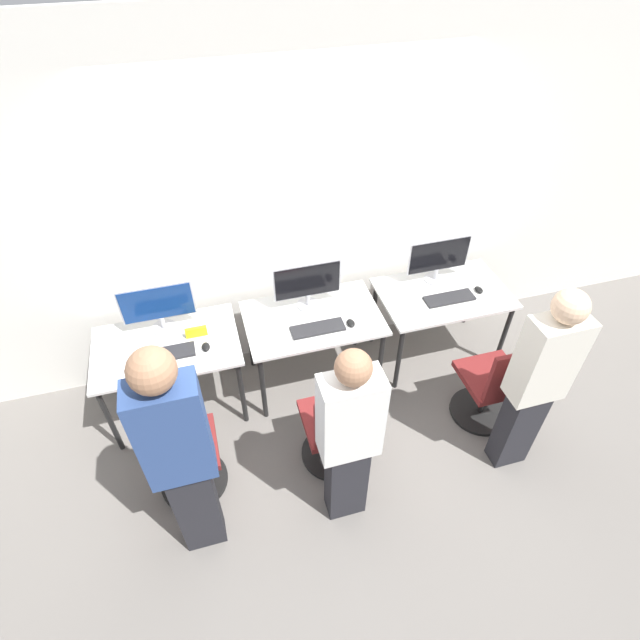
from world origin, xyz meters
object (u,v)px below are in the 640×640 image
object	(u,v)px
person_left	(180,454)
keyboard_center	(318,328)
mouse_right	(479,290)
office_chair_center	(336,431)
person_right	(538,380)
keyboard_right	(449,298)
mouse_left	(206,347)
office_chair_left	(187,460)
office_chair_right	(493,388)
monitor_center	(308,284)
mouse_center	(351,323)
monitor_left	(158,306)
monitor_right	(439,258)
person_center	(349,437)
keyboard_left	(166,354)

from	to	relation	value
person_left	keyboard_center	world-z (taller)	person_left
person_left	mouse_right	size ratio (longest dim) A/B	19.61
office_chair_center	person_right	distance (m)	1.39
keyboard_right	mouse_left	bearing A→B (deg)	-179.31
office_chair_left	office_chair_right	xyz separation A→B (m)	(2.31, -0.00, 0.00)
mouse_left	office_chair_center	xyz separation A→B (m)	(0.78, -0.73, -0.35)
monitor_center	keyboard_right	xyz separation A→B (m)	(1.13, -0.24, -0.21)
mouse_center	office_chair_right	size ratio (longest dim) A/B	0.10
monitor_left	monitor_right	size ratio (longest dim) A/B	1.00
office_chair_right	monitor_left	bearing A→B (deg)	157.12
person_center	person_left	bearing A→B (deg)	176.94
keyboard_center	mouse_center	bearing A→B (deg)	-3.78
keyboard_right	office_chair_right	size ratio (longest dim) A/B	0.46
office_chair_center	keyboard_right	bearing A→B (deg)	32.16
mouse_center	keyboard_right	xyz separation A→B (m)	(0.87, 0.07, -0.01)
office_chair_center	monitor_left	bearing A→B (deg)	135.92
keyboard_left	keyboard_center	world-z (taller)	same
monitor_right	person_right	distance (m)	1.35
person_left	monitor_right	world-z (taller)	person_left
keyboard_center	office_chair_center	world-z (taller)	office_chair_center
office_chair_center	person_right	world-z (taller)	person_right
office_chair_center	keyboard_right	size ratio (longest dim) A/B	2.17
monitor_left	office_chair_right	world-z (taller)	monitor_left
person_right	monitor_left	bearing A→B (deg)	149.75
mouse_left	person_left	size ratio (longest dim) A/B	0.05
mouse_center	office_chair_center	world-z (taller)	office_chair_center
mouse_center	monitor_right	bearing A→B (deg)	21.66
keyboard_left	mouse_center	bearing A→B (deg)	-2.42
keyboard_left	office_chair_center	xyz separation A→B (m)	(1.07, -0.74, -0.35)
mouse_center	office_chair_center	bearing A→B (deg)	-115.28
monitor_right	office_chair_right	distance (m)	1.13
keyboard_left	person_center	xyz separation A→B (m)	(1.02, -1.11, 0.11)
keyboard_center	monitor_right	world-z (taller)	monitor_right
mouse_center	person_left	bearing A→B (deg)	-142.95
mouse_center	monitor_right	xyz separation A→B (m)	(0.87, 0.35, 0.20)
mouse_left	monitor_right	bearing A→B (deg)	8.64
office_chair_left	monitor_center	world-z (taller)	monitor_center
keyboard_right	office_chair_right	xyz separation A→B (m)	(0.08, -0.70, -0.35)
monitor_center	mouse_right	distance (m)	1.44
mouse_right	person_center	bearing A→B (deg)	-143.04
office_chair_left	mouse_right	distance (m)	2.64
monitor_left	mouse_left	world-z (taller)	monitor_left
mouse_left	person_center	size ratio (longest dim) A/B	0.06
monitor_left	monitor_right	bearing A→B (deg)	-0.23
monitor_left	keyboard_center	xyz separation A→B (m)	(1.13, -0.34, -0.21)
keyboard_center	office_chair_center	size ratio (longest dim) A/B	0.46
mouse_right	office_chair_right	xyz separation A→B (m)	(-0.20, -0.73, -0.35)
office_chair_center	monitor_right	world-z (taller)	monitor_right
keyboard_right	person_right	xyz separation A→B (m)	(0.06, -1.07, 0.16)
monitor_center	person_left	bearing A→B (deg)	-128.99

